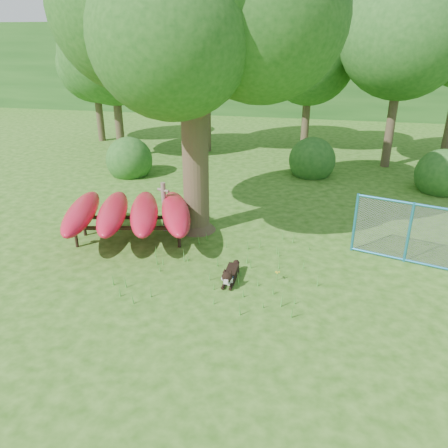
% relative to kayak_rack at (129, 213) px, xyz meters
% --- Properties ---
extents(ground, '(80.00, 80.00, 0.00)m').
position_rel_kayak_rack_xyz_m(ground, '(2.49, -1.81, -0.82)').
color(ground, '#245210').
rests_on(ground, ground).
extents(wooden_post, '(0.38, 0.21, 1.41)m').
position_rel_kayak_rack_xyz_m(wooden_post, '(0.67, 0.87, -0.07)').
color(wooden_post, '#675A4D').
rests_on(wooden_post, ground).
extents(kayak_rack, '(4.10, 3.67, 1.07)m').
position_rel_kayak_rack_xyz_m(kayak_rack, '(0.00, 0.00, 0.00)').
color(kayak_rack, black).
rests_on(kayak_rack, ground).
extents(husky_dog, '(0.26, 1.06, 0.47)m').
position_rel_kayak_rack_xyz_m(husky_dog, '(3.03, -1.49, -0.65)').
color(husky_dog, black).
rests_on(husky_dog, ground).
extents(fence_section, '(2.53, 0.81, 2.55)m').
position_rel_kayak_rack_xyz_m(fence_section, '(6.98, 0.36, -0.05)').
color(fence_section, teal).
rests_on(fence_section, ground).
extents(wildflower_clump, '(0.11, 0.11, 0.24)m').
position_rel_kayak_rack_xyz_m(wildflower_clump, '(4.05, -1.23, -0.62)').
color(wildflower_clump, '#479731').
rests_on(wildflower_clump, ground).
extents(bg_tree_a, '(4.40, 4.40, 6.70)m').
position_rel_kayak_rack_xyz_m(bg_tree_a, '(-4.01, 8.19, 3.67)').
color(bg_tree_a, '#3E3221').
rests_on(bg_tree_a, ground).
extents(bg_tree_b, '(5.20, 5.20, 8.22)m').
position_rel_kayak_rack_xyz_m(bg_tree_b, '(-0.51, 10.19, 4.79)').
color(bg_tree_b, '#3E3221').
rests_on(bg_tree_b, ground).
extents(bg_tree_c, '(4.00, 4.00, 6.12)m').
position_rel_kayak_rack_xyz_m(bg_tree_c, '(3.99, 11.19, 3.29)').
color(bg_tree_c, '#3E3221').
rests_on(bg_tree_c, ground).
extents(bg_tree_d, '(4.80, 4.80, 7.50)m').
position_rel_kayak_rack_xyz_m(bg_tree_d, '(7.49, 9.19, 4.27)').
color(bg_tree_d, '#3E3221').
rests_on(bg_tree_d, ground).
extents(bg_tree_f, '(3.60, 3.60, 5.55)m').
position_rel_kayak_rack_xyz_m(bg_tree_f, '(-6.51, 11.19, 2.91)').
color(bg_tree_f, '#3E3221').
rests_on(bg_tree_f, ground).
extents(shrub_left, '(1.80, 1.80, 1.80)m').
position_rel_kayak_rack_xyz_m(shrub_left, '(-2.51, 5.69, -0.82)').
color(shrub_left, '#1F521A').
rests_on(shrub_left, ground).
extents(shrub_right, '(1.80, 1.80, 1.80)m').
position_rel_kayak_rack_xyz_m(shrub_right, '(8.99, 6.19, -0.82)').
color(shrub_right, '#1F521A').
rests_on(shrub_right, ground).
extents(shrub_mid, '(1.80, 1.80, 1.80)m').
position_rel_kayak_rack_xyz_m(shrub_mid, '(4.49, 7.19, -0.82)').
color(shrub_mid, '#1F521A').
rests_on(shrub_mid, ground).
extents(wooded_hillside, '(80.00, 12.00, 6.00)m').
position_rel_kayak_rack_xyz_m(wooded_hillside, '(2.49, 26.19, 2.18)').
color(wooded_hillside, '#1F521A').
rests_on(wooded_hillside, ground).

